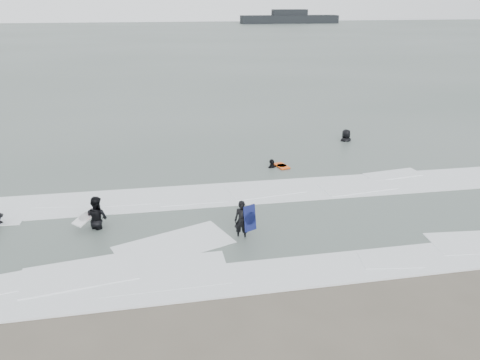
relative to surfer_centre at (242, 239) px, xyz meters
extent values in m
plane|color=brown|center=(0.45, -1.97, 0.00)|extent=(320.00, 320.00, 0.00)
plane|color=#47544C|center=(0.45, 78.03, 0.06)|extent=(320.00, 320.00, 0.00)
imported|color=black|center=(0.00, 0.00, 0.00)|extent=(0.64, 0.52, 1.51)
imported|color=black|center=(-5.26, 1.76, 0.00)|extent=(1.14, 1.08, 1.86)
imported|color=black|center=(2.84, 7.16, 0.00)|extent=(1.04, 0.80, 1.64)
imported|color=black|center=(8.35, 10.98, 0.00)|extent=(1.02, 0.75, 1.93)
cube|color=white|center=(0.45, -2.57, 0.03)|extent=(30.03, 2.32, 0.07)
cube|color=white|center=(0.45, 4.03, 0.04)|extent=(30.00, 2.60, 0.09)
cube|color=black|center=(40.76, 142.28, 1.32)|extent=(32.02, 5.72, 2.52)
cube|color=black|center=(40.76, 142.28, 3.49)|extent=(11.44, 3.43, 1.83)
camera|label=1|loc=(-2.61, -14.87, 8.24)|focal=35.00mm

